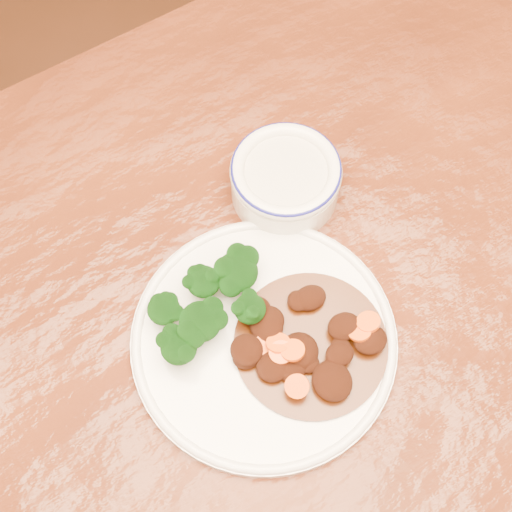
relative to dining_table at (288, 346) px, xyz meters
name	(u,v)px	position (x,y,z in m)	size (l,w,h in m)	color
ground	(274,450)	(0.00, 0.00, -0.67)	(4.00, 4.00, 0.00)	#472511
dining_table	(288,346)	(0.00, 0.00, 0.00)	(1.60, 1.09, 0.75)	#5C2510
dinner_plate	(264,339)	(-0.04, -0.01, 0.09)	(0.28, 0.28, 0.02)	white
broccoli_florets	(208,304)	(-0.08, 0.04, 0.12)	(0.13, 0.09, 0.05)	#638444
mince_stew	(302,343)	(0.00, -0.03, 0.10)	(0.16, 0.16, 0.03)	#411E07
dip_bowl	(285,179)	(0.06, 0.15, 0.11)	(0.12, 0.12, 0.06)	white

